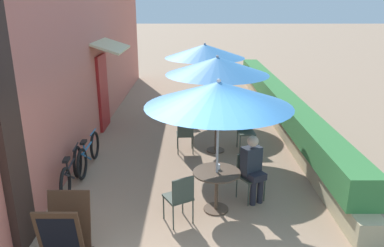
# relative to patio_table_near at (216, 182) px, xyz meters

# --- Properties ---
(cafe_facade_wall) EXTENTS (0.98, 13.60, 4.20)m
(cafe_facade_wall) POSITION_rel_patio_table_near_xyz_m (-3.10, 5.08, 1.55)
(cafe_facade_wall) COLOR #C66B5B
(cafe_facade_wall) RESTS_ON ground_plane
(planter_hedge) EXTENTS (0.60, 12.60, 1.01)m
(planter_hedge) POSITION_rel_patio_table_near_xyz_m (2.20, 5.11, -0.01)
(planter_hedge) COLOR tan
(planter_hedge) RESTS_ON ground_plane
(patio_table_near) EXTENTS (0.82, 0.82, 0.73)m
(patio_table_near) POSITION_rel_patio_table_near_xyz_m (0.00, 0.00, 0.00)
(patio_table_near) COLOR brown
(patio_table_near) RESTS_ON ground_plane
(patio_umbrella_near) EXTENTS (2.39, 2.39, 2.34)m
(patio_umbrella_near) POSITION_rel_patio_table_near_xyz_m (-0.00, -0.00, 1.55)
(patio_umbrella_near) COLOR #B7B7BC
(patio_umbrella_near) RESTS_ON ground_plane
(cafe_chair_near_left) EXTENTS (0.54, 0.54, 0.87)m
(cafe_chair_near_left) POSITION_rel_patio_table_near_xyz_m (-0.62, -0.43, -0.03)
(cafe_chair_near_left) COLOR #384238
(cafe_chair_near_left) RESTS_ON ground_plane
(cafe_chair_near_right) EXTENTS (0.54, 0.54, 0.87)m
(cafe_chair_near_right) POSITION_rel_patio_table_near_xyz_m (0.62, 0.43, -0.03)
(cafe_chair_near_right) COLOR #384238
(cafe_chair_near_right) RESTS_ON ground_plane
(seated_patron_near_right) EXTENTS (0.48, 0.51, 1.25)m
(seated_patron_near_right) POSITION_rel_patio_table_near_xyz_m (0.67, 0.34, 0.14)
(seated_patron_near_right) COLOR #23232D
(seated_patron_near_right) RESTS_ON ground_plane
(coffee_cup_near) EXTENTS (0.07, 0.07, 0.09)m
(coffee_cup_near) POSITION_rel_patio_table_near_xyz_m (0.03, 0.12, 0.23)
(coffee_cup_near) COLOR white
(coffee_cup_near) RESTS_ON patio_table_near
(patio_table_mid) EXTENTS (0.82, 0.82, 0.73)m
(patio_table_mid) POSITION_rel_patio_table_near_xyz_m (0.16, 2.74, 0.00)
(patio_table_mid) COLOR brown
(patio_table_mid) RESTS_ON ground_plane
(patio_umbrella_mid) EXTENTS (2.39, 2.39, 2.34)m
(patio_umbrella_mid) POSITION_rel_patio_table_near_xyz_m (0.16, 2.74, 1.55)
(patio_umbrella_mid) COLOR #B7B7BC
(patio_umbrella_mid) RESTS_ON ground_plane
(cafe_chair_mid_left) EXTENTS (0.43, 0.43, 0.87)m
(cafe_chair_mid_left) POSITION_rel_patio_table_near_xyz_m (-0.59, 2.61, -0.03)
(cafe_chair_mid_left) COLOR #384238
(cafe_chair_mid_left) RESTS_ON ground_plane
(cafe_chair_mid_right) EXTENTS (0.43, 0.43, 0.87)m
(cafe_chair_mid_right) POSITION_rel_patio_table_near_xyz_m (0.90, 2.87, -0.03)
(cafe_chair_mid_right) COLOR #384238
(cafe_chair_mid_right) RESTS_ON ground_plane
(coffee_cup_mid) EXTENTS (0.07, 0.07, 0.09)m
(coffee_cup_mid) POSITION_rel_patio_table_near_xyz_m (0.10, 2.81, 0.23)
(coffee_cup_mid) COLOR #B73D3D
(coffee_cup_mid) RESTS_ON patio_table_mid
(patio_table_far) EXTENTS (0.82, 0.82, 0.73)m
(patio_table_far) POSITION_rel_patio_table_near_xyz_m (-0.05, 5.41, 0.00)
(patio_table_far) COLOR brown
(patio_table_far) RESTS_ON ground_plane
(patio_umbrella_far) EXTENTS (2.39, 2.39, 2.34)m
(patio_umbrella_far) POSITION_rel_patio_table_near_xyz_m (-0.05, 5.41, 1.55)
(patio_umbrella_far) COLOR #B7B7BC
(patio_umbrella_far) RESTS_ON ground_plane
(cafe_chair_far_left) EXTENTS (0.49, 0.49, 0.87)m
(cafe_chair_far_left) POSITION_rel_patio_table_near_xyz_m (0.65, 5.69, -0.03)
(cafe_chair_far_left) COLOR #384238
(cafe_chair_far_left) RESTS_ON ground_plane
(cafe_chair_far_right) EXTENTS (0.49, 0.49, 0.87)m
(cafe_chair_far_right) POSITION_rel_patio_table_near_xyz_m (-0.74, 5.14, -0.03)
(cafe_chair_far_right) COLOR #384238
(cafe_chair_far_right) RESTS_ON ground_plane
(coffee_cup_far) EXTENTS (0.07, 0.07, 0.09)m
(coffee_cup_far) POSITION_rel_patio_table_near_xyz_m (-0.05, 5.53, 0.23)
(coffee_cup_far) COLOR teal
(coffee_cup_far) RESTS_ON patio_table_far
(bicycle_leaning) EXTENTS (0.20, 1.71, 0.76)m
(bicycle_leaning) POSITION_rel_patio_table_near_xyz_m (-2.75, 0.78, -0.19)
(bicycle_leaning) COLOR black
(bicycle_leaning) RESTS_ON ground_plane
(bicycle_second) EXTENTS (0.10, 1.70, 0.74)m
(bicycle_second) POSITION_rel_patio_table_near_xyz_m (-2.68, 1.74, -0.20)
(bicycle_second) COLOR black
(bicycle_second) RESTS_ON ground_plane
(menu_board) EXTENTS (0.62, 0.63, 0.93)m
(menu_board) POSITION_rel_patio_table_near_xyz_m (-2.19, -1.32, -0.08)
(menu_board) COLOR #422819
(menu_board) RESTS_ON ground_plane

